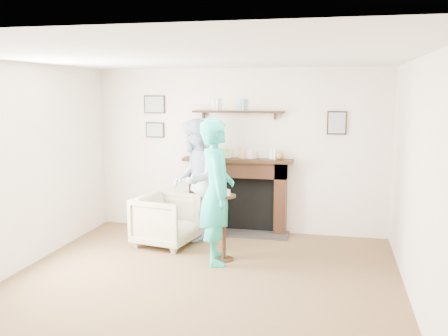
{
  "coord_description": "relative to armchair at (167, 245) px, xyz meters",
  "views": [
    {
      "loc": [
        1.44,
        -4.95,
        2.16
      ],
      "look_at": [
        0.12,
        0.9,
        1.23
      ],
      "focal_mm": 40.0,
      "sensor_mm": 36.0,
      "label": 1
    }
  ],
  "objects": [
    {
      "name": "armchair",
      "position": [
        0.0,
        0.0,
        0.0
      ],
      "size": [
        0.91,
        0.9,
        0.72
      ],
      "primitive_type": "imported",
      "rotation": [
        0.0,
        0.0,
        1.38
      ],
      "color": "tan",
      "rests_on": "ground"
    },
    {
      "name": "woman",
      "position": [
        0.86,
        -0.53,
        0.0
      ],
      "size": [
        0.59,
        0.76,
        1.83
      ],
      "primitive_type": "imported",
      "rotation": [
        0.0,
        0.0,
        1.83
      ],
      "color": "teal",
      "rests_on": "ground"
    },
    {
      "name": "room_shell",
      "position": [
        0.85,
        -0.83,
        1.62
      ],
      "size": [
        4.54,
        5.02,
        2.52
      ],
      "color": "beige",
      "rests_on": "ground"
    },
    {
      "name": "ground",
      "position": [
        0.85,
        -1.52,
        0.0
      ],
      "size": [
        5.0,
        5.0,
        0.0
      ],
      "primitive_type": "plane",
      "color": "brown",
      "rests_on": "ground"
    },
    {
      "name": "man",
      "position": [
        0.31,
        0.38,
        0.0
      ],
      "size": [
        0.8,
        0.96,
        1.77
      ],
      "primitive_type": "imported",
      "rotation": [
        0.0,
        0.0,
        -1.41
      ],
      "color": "#A9BED4",
      "rests_on": "ground"
    },
    {
      "name": "pedestal_table",
      "position": [
        0.93,
        -0.44,
        0.6
      ],
      "size": [
        0.31,
        0.31,
        0.98
      ],
      "color": "black",
      "rests_on": "ground"
    }
  ]
}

